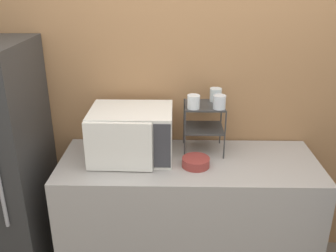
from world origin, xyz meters
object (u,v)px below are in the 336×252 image
(glass_front_right, at_px, (219,102))
(microwave, at_px, (131,134))
(glass_front_left, at_px, (194,102))
(glass_back_right, at_px, (216,95))
(bowl, at_px, (196,162))
(dish_rack, at_px, (204,118))

(glass_front_right, bearing_deg, microwave, -177.61)
(glass_front_left, bearing_deg, glass_back_right, 44.49)
(microwave, relative_size, glass_front_left, 6.03)
(bowl, bearing_deg, glass_back_right, 65.70)
(microwave, distance_m, glass_front_left, 0.47)
(glass_back_right, relative_size, glass_front_right, 1.00)
(dish_rack, distance_m, glass_front_left, 0.18)
(microwave, xyz_separation_m, bowl, (0.43, -0.13, -0.14))
(microwave, bearing_deg, dish_rack, 11.72)
(dish_rack, bearing_deg, microwave, -168.28)
(dish_rack, height_order, bowl, dish_rack)
(dish_rack, distance_m, glass_front_right, 0.18)
(glass_front_left, relative_size, glass_front_right, 1.00)
(glass_front_right, bearing_deg, dish_rack, 139.12)
(glass_front_left, xyz_separation_m, glass_front_right, (0.17, -0.00, 0.00))
(bowl, bearing_deg, glass_front_right, 46.12)
(glass_front_left, bearing_deg, bowl, -83.89)
(glass_back_right, xyz_separation_m, glass_front_right, (0.01, -0.16, 0.00))
(glass_back_right, bearing_deg, glass_front_right, -86.66)
(microwave, bearing_deg, bowl, -17.20)
(glass_back_right, xyz_separation_m, bowl, (-0.14, -0.31, -0.36))
(dish_rack, xyz_separation_m, glass_front_left, (-0.08, -0.08, 0.14))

